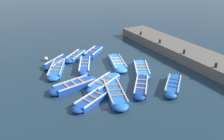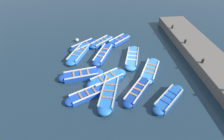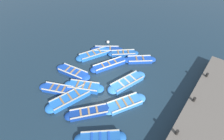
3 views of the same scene
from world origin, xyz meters
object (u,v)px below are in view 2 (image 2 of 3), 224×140
(boat_outer_right, at_px, (103,54))
(boat_tucked, at_px, (107,79))
(bollard_south, at_px, (172,27))
(boat_drifting, at_px, (169,99))
(boat_far_corner, at_px, (109,93))
(boat_mid_row, at_px, (137,91))
(boat_bow_out, at_px, (102,42))
(boat_outer_left, at_px, (79,53))
(bollard_mid_south, at_px, (185,41))
(boat_alongside, at_px, (119,40))
(boat_near_quay, at_px, (132,57))
(buoy_orange_near, at_px, (77,40))
(boat_inner_gap, at_px, (84,45))
(boat_broadside, at_px, (81,75))
(bollard_mid_north, at_px, (203,61))
(boat_end_of_row, at_px, (88,94))
(boat_centre, at_px, (150,70))

(boat_outer_right, height_order, boat_tucked, boat_tucked)
(boat_tucked, xyz_separation_m, bollard_south, (7.71, 6.62, 0.84))
(boat_drifting, bearing_deg, boat_far_corner, 165.19)
(boat_far_corner, height_order, boat_mid_row, boat_far_corner)
(boat_bow_out, distance_m, boat_outer_left, 2.97)
(boat_drifting, bearing_deg, boat_mid_row, 152.44)
(boat_far_corner, xyz_separation_m, boat_outer_left, (-2.31, 5.38, -0.02))
(boat_drifting, distance_m, bollard_mid_south, 7.14)
(boat_alongside, bearing_deg, boat_near_quay, -77.83)
(boat_drifting, xyz_separation_m, buoy_orange_near, (-6.55, 9.02, -0.03))
(boat_outer_right, height_order, boat_outer_left, boat_outer_right)
(bollard_mid_south, bearing_deg, bollard_south, 90.00)
(boat_inner_gap, bearing_deg, boat_bow_out, 14.96)
(boat_broadside, relative_size, bollard_south, 10.46)
(boat_drifting, distance_m, bollard_mid_north, 4.78)
(boat_tucked, relative_size, buoy_orange_near, 10.08)
(boat_far_corner, height_order, boat_outer_left, boat_far_corner)
(boat_broadside, distance_m, boat_inner_gap, 4.62)
(boat_near_quay, xyz_separation_m, boat_end_of_row, (-4.06, -4.10, -0.02))
(boat_centre, relative_size, boat_tucked, 1.04)
(boat_alongside, bearing_deg, buoy_orange_near, 173.14)
(boat_inner_gap, bearing_deg, boat_outer_left, -110.36)
(boat_far_corner, xyz_separation_m, bollard_south, (7.71, 8.13, 0.83))
(bollard_mid_south, bearing_deg, boat_alongside, 157.27)
(boat_bow_out, relative_size, bollard_south, 8.06)
(boat_drifting, height_order, bollard_mid_south, bollard_mid_south)
(boat_broadside, distance_m, boat_far_corner, 2.96)
(boat_centre, distance_m, buoy_orange_near, 8.49)
(boat_drifting, xyz_separation_m, boat_outer_left, (-6.28, 6.44, -0.03))
(boat_outer_right, bearing_deg, boat_far_corner, -89.30)
(bollard_south, bearing_deg, boat_bow_out, -173.58)
(boat_outer_right, xyz_separation_m, boat_tucked, (0.06, -3.48, 0.01))
(boat_broadside, relative_size, boat_mid_row, 1.15)
(boat_outer_right, distance_m, boat_mid_row, 5.46)
(boat_far_corner, bearing_deg, boat_outer_left, 113.20)
(boat_centre, relative_size, boat_far_corner, 0.87)
(boat_far_corner, xyz_separation_m, boat_inner_gap, (-1.79, 6.79, -0.04))
(boat_far_corner, bearing_deg, boat_inner_gap, 104.75)
(boat_outer_left, bearing_deg, boat_outer_right, -9.69)
(boat_mid_row, relative_size, boat_end_of_row, 0.95)
(boat_centre, height_order, boat_near_quay, boat_near_quay)
(boat_drifting, bearing_deg, buoy_orange_near, 125.98)
(boat_tucked, bearing_deg, boat_bow_out, 90.13)
(boat_outer_right, xyz_separation_m, boat_alongside, (1.90, 2.44, -0.02))
(boat_outer_right, bearing_deg, boat_drifting, -56.30)
(boat_broadside, xyz_separation_m, boat_outer_right, (1.94, 2.83, -0.01))
(boat_near_quay, bearing_deg, boat_outer_left, 165.74)
(boat_outer_right, distance_m, boat_far_corner, 5.00)
(boat_end_of_row, height_order, buoy_orange_near, boat_end_of_row)
(boat_end_of_row, relative_size, boat_outer_left, 0.85)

